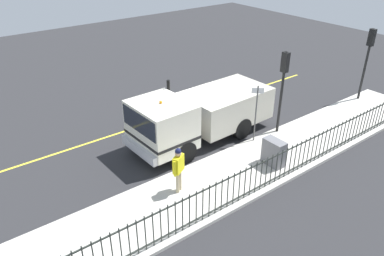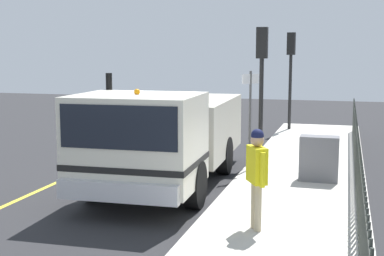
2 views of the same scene
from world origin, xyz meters
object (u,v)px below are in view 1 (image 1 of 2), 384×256
Objects in this scene: work_truck at (195,114)px; utility_cabinet at (274,152)px; traffic_cone at (185,113)px; worker_standing at (178,165)px; traffic_light_mid at (369,50)px; street_sign at (256,107)px; traffic_light_near at (283,76)px.

work_truck reaches higher than utility_cabinet.
utility_cabinet is 1.67× the size of traffic_cone.
worker_standing is 12.47m from traffic_light_mid.
utility_cabinet is (3.43, 1.17, -0.65)m from work_truck.
worker_standing is 0.47× the size of traffic_light_mid.
traffic_cone is at bearing 72.47° from traffic_light_mid.
work_truck is 2.56m from street_sign.
street_sign is (3.68, 0.99, 1.37)m from traffic_cone.
traffic_light_near is 5.07m from traffic_cone.
work_truck reaches higher than traffic_cone.
utility_cabinet is at bearing -163.02° from work_truck.
work_truck is 6.35× the size of utility_cabinet.
traffic_light_near is 1.45× the size of street_sign.
worker_standing is 5.94m from traffic_cone.
traffic_light_near is at bearing 95.10° from traffic_light_mid.
traffic_light_mid reaches higher than traffic_cone.
traffic_light_mid reaches higher than work_truck.
street_sign reaches higher than traffic_cone.
traffic_light_near is (1.71, 3.37, 1.43)m from work_truck.
worker_standing is 0.47× the size of traffic_light_near.
worker_standing is (2.59, -2.71, -0.12)m from work_truck.
worker_standing is at bearing -38.30° from traffic_cone.
traffic_cone is (-4.61, 3.64, -0.87)m from worker_standing.
utility_cabinet is 0.42× the size of street_sign.
street_sign is (1.66, 1.92, 0.38)m from work_truck.
traffic_light_near is at bearing -118.86° from work_truck.
street_sign is (-1.77, 0.75, 1.03)m from utility_cabinet.
traffic_cone is at bearing -26.60° from work_truck.
traffic_light_mid is at bearing 100.42° from utility_cabinet.
traffic_light_near reaches higher than street_sign.
traffic_light_near is 3.47× the size of utility_cabinet.
work_truck reaches higher than street_sign.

